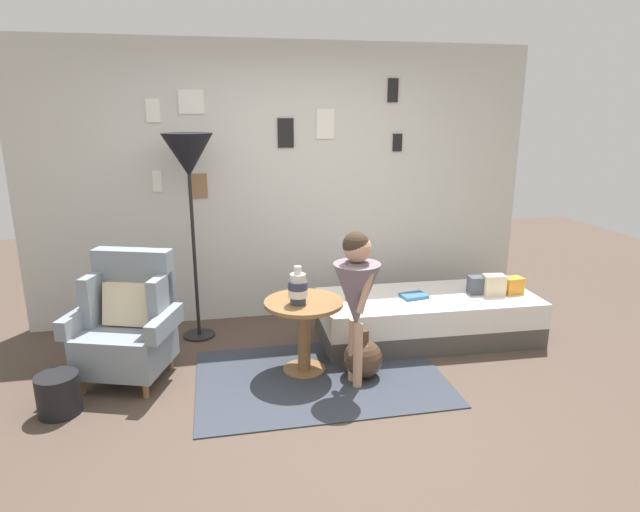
{
  "coord_description": "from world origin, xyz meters",
  "views": [
    {
      "loc": [
        -0.67,
        -3.12,
        1.97
      ],
      "look_at": [
        0.15,
        0.95,
        0.85
      ],
      "focal_mm": 29.96,
      "sensor_mm": 36.0,
      "label": 1
    }
  ],
  "objects_px": {
    "vase_striped": "(298,288)",
    "floor_lamp": "(188,162)",
    "demijohn_near": "(363,358)",
    "daybed": "(427,317)",
    "side_table": "(304,321)",
    "person_child": "(357,289)",
    "magazine_basket": "(58,394)",
    "book_on_daybed": "(414,296)",
    "armchair": "(128,323)"
  },
  "relations": [
    {
      "from": "vase_striped",
      "to": "floor_lamp",
      "type": "bearing_deg",
      "value": 130.38
    },
    {
      "from": "demijohn_near",
      "to": "daybed",
      "type": "bearing_deg",
      "value": 38.09
    },
    {
      "from": "side_table",
      "to": "floor_lamp",
      "type": "height_order",
      "value": "floor_lamp"
    },
    {
      "from": "person_child",
      "to": "magazine_basket",
      "type": "height_order",
      "value": "person_child"
    },
    {
      "from": "vase_striped",
      "to": "daybed",
      "type": "bearing_deg",
      "value": 20.69
    },
    {
      "from": "demijohn_near",
      "to": "magazine_basket",
      "type": "height_order",
      "value": "demijohn_near"
    },
    {
      "from": "magazine_basket",
      "to": "book_on_daybed",
      "type": "bearing_deg",
      "value": 13.66
    },
    {
      "from": "book_on_daybed",
      "to": "vase_striped",
      "type": "bearing_deg",
      "value": -157.73
    },
    {
      "from": "side_table",
      "to": "floor_lamp",
      "type": "bearing_deg",
      "value": 134.12
    },
    {
      "from": "floor_lamp",
      "to": "demijohn_near",
      "type": "height_order",
      "value": "floor_lamp"
    },
    {
      "from": "vase_striped",
      "to": "magazine_basket",
      "type": "xyz_separation_m",
      "value": [
        -1.67,
        -0.22,
        -0.57
      ]
    },
    {
      "from": "vase_striped",
      "to": "floor_lamp",
      "type": "distance_m",
      "value": 1.47
    },
    {
      "from": "vase_striped",
      "to": "floor_lamp",
      "type": "height_order",
      "value": "floor_lamp"
    },
    {
      "from": "vase_striped",
      "to": "person_child",
      "type": "xyz_separation_m",
      "value": [
        0.39,
        -0.23,
        0.05
      ]
    },
    {
      "from": "armchair",
      "to": "vase_striped",
      "type": "distance_m",
      "value": 1.31
    },
    {
      "from": "vase_striped",
      "to": "magazine_basket",
      "type": "relative_size",
      "value": 1.05
    },
    {
      "from": "armchair",
      "to": "magazine_basket",
      "type": "height_order",
      "value": "armchair"
    },
    {
      "from": "book_on_daybed",
      "to": "side_table",
      "type": "bearing_deg",
      "value": -159.42
    },
    {
      "from": "person_child",
      "to": "book_on_daybed",
      "type": "bearing_deg",
      "value": 43.71
    },
    {
      "from": "vase_striped",
      "to": "person_child",
      "type": "height_order",
      "value": "person_child"
    },
    {
      "from": "daybed",
      "to": "vase_striped",
      "type": "xyz_separation_m",
      "value": [
        -1.24,
        -0.47,
        0.51
      ]
    },
    {
      "from": "person_child",
      "to": "book_on_daybed",
      "type": "distance_m",
      "value": 1.04
    },
    {
      "from": "person_child",
      "to": "daybed",
      "type": "bearing_deg",
      "value": 39.29
    },
    {
      "from": "daybed",
      "to": "demijohn_near",
      "type": "height_order",
      "value": "daybed"
    },
    {
      "from": "vase_striped",
      "to": "floor_lamp",
      "type": "xyz_separation_m",
      "value": [
        -0.77,
        0.91,
        0.87
      ]
    },
    {
      "from": "book_on_daybed",
      "to": "demijohn_near",
      "type": "xyz_separation_m",
      "value": [
        -0.62,
        -0.58,
        -0.26
      ]
    },
    {
      "from": "daybed",
      "to": "demijohn_near",
      "type": "relative_size",
      "value": 4.95
    },
    {
      "from": "floor_lamp",
      "to": "person_child",
      "type": "xyz_separation_m",
      "value": [
        1.16,
        -1.13,
        -0.82
      ]
    },
    {
      "from": "armchair",
      "to": "person_child",
      "type": "height_order",
      "value": "person_child"
    },
    {
      "from": "demijohn_near",
      "to": "armchair",
      "type": "bearing_deg",
      "value": 168.33
    },
    {
      "from": "armchair",
      "to": "side_table",
      "type": "height_order",
      "value": "armchair"
    },
    {
      "from": "side_table",
      "to": "book_on_daybed",
      "type": "xyz_separation_m",
      "value": [
        1.04,
        0.39,
        -0.01
      ]
    },
    {
      "from": "magazine_basket",
      "to": "floor_lamp",
      "type": "bearing_deg",
      "value": 51.5
    },
    {
      "from": "floor_lamp",
      "to": "book_on_daybed",
      "type": "relative_size",
      "value": 8.2
    },
    {
      "from": "side_table",
      "to": "magazine_basket",
      "type": "bearing_deg",
      "value": -170.75
    },
    {
      "from": "armchair",
      "to": "daybed",
      "type": "bearing_deg",
      "value": 5.5
    },
    {
      "from": "person_child",
      "to": "floor_lamp",
      "type": "bearing_deg",
      "value": 135.63
    },
    {
      "from": "armchair",
      "to": "book_on_daybed",
      "type": "distance_m",
      "value": 2.37
    },
    {
      "from": "armchair",
      "to": "floor_lamp",
      "type": "height_order",
      "value": "floor_lamp"
    },
    {
      "from": "daybed",
      "to": "book_on_daybed",
      "type": "height_order",
      "value": "book_on_daybed"
    },
    {
      "from": "armchair",
      "to": "floor_lamp",
      "type": "relative_size",
      "value": 0.54
    },
    {
      "from": "person_child",
      "to": "book_on_daybed",
      "type": "relative_size",
      "value": 5.32
    },
    {
      "from": "side_table",
      "to": "demijohn_near",
      "type": "relative_size",
      "value": 1.57
    },
    {
      "from": "daybed",
      "to": "demijohn_near",
      "type": "bearing_deg",
      "value": -141.91
    },
    {
      "from": "book_on_daybed",
      "to": "floor_lamp",
      "type": "bearing_deg",
      "value": 166.23
    },
    {
      "from": "magazine_basket",
      "to": "vase_striped",
      "type": "bearing_deg",
      "value": 7.61
    },
    {
      "from": "book_on_daybed",
      "to": "demijohn_near",
      "type": "distance_m",
      "value": 0.89
    },
    {
      "from": "daybed",
      "to": "floor_lamp",
      "type": "bearing_deg",
      "value": 167.67
    },
    {
      "from": "demijohn_near",
      "to": "person_child",
      "type": "bearing_deg",
      "value": -131.7
    },
    {
      "from": "person_child",
      "to": "magazine_basket",
      "type": "bearing_deg",
      "value": 179.88
    }
  ]
}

